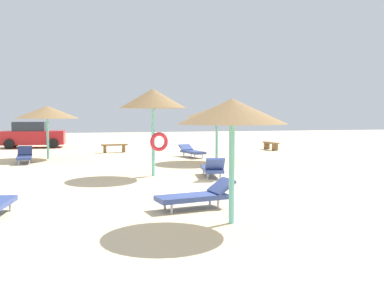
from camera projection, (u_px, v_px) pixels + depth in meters
ground_plane at (217, 193)px, 12.25m from camera, size 80.00×80.00×0.00m
parasol_1 at (153, 99)px, 15.46m from camera, size 2.42×2.42×3.16m
parasol_2 at (217, 112)px, 20.08m from camera, size 3.02×3.02×2.60m
parasol_3 at (232, 112)px, 8.75m from camera, size 2.26×2.26×2.58m
parasol_4 at (47, 112)px, 21.29m from camera, size 3.10×3.10×2.65m
lounger_1 at (212, 168)px, 15.28m from camera, size 0.90×1.93×0.78m
lounger_2 at (192, 151)px, 22.28m from camera, size 1.10×2.01×0.63m
lounger_3 at (197, 196)px, 10.27m from camera, size 1.99×0.99×0.67m
lounger_4 at (25, 156)px, 19.71m from camera, size 0.82×1.94×0.73m
bench_0 at (271, 144)px, 26.73m from camera, size 0.48×1.52×0.49m
bench_1 at (114, 147)px, 24.94m from camera, size 1.54×0.60×0.49m
parked_car at (33, 135)px, 28.48m from camera, size 4.06×2.09×1.72m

